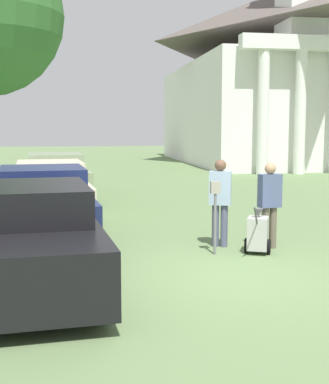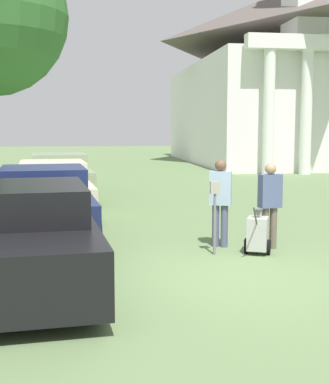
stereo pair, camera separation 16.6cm
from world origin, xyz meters
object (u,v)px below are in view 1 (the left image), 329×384
Objects in this scene: person_supervisor at (270,200)px; church at (259,74)px; equipment_cart at (258,233)px; parked_car_sage at (55,177)px; person_worker at (220,197)px; parked_car_black at (29,236)px; parked_car_cream at (50,190)px; parking_meter at (215,204)px; parked_car_navy at (43,206)px.

church is at bearing -117.00° from person_supervisor.
parked_car_sage is at bearing 139.87° from equipment_cart.
person_worker is 1.06m from equipment_cart.
parked_car_cream is (-0.00, 6.12, -0.02)m from parked_car_black.
person_supervisor is at bearing -178.89° from person_worker.
parking_meter is 0.98m from equipment_cart.
equipment_cart is at bearing 147.68° from person_worker.
church is (12.67, 16.81, 5.10)m from parked_car_sage.
parking_meter is (3.21, -1.88, 0.23)m from parked_car_navy.
parked_car_sage reaches higher than parking_meter.
church is at bearing 95.13° from equipment_cart.
person_supervisor reaches higher than parked_car_black.
parked_car_sage is (-0.00, 6.38, 0.00)m from parked_car_navy.
church reaches higher than equipment_cart.
parked_car_navy is at bearing -95.17° from parked_car_sage.
parked_car_black is at bearing 47.86° from person_worker.
person_worker is (0.26, 0.63, 0.03)m from parking_meter.
parked_car_sage is 5.29× the size of equipment_cart.
parked_car_black is 9.50m from parked_car_sage.
parking_meter is 0.82× the size of person_supervisor.
parked_car_black is 5.38× the size of equipment_cart.
parked_car_black is 4.65m from person_supervisor.
person_worker is at bearing 67.48° from parking_meter.
parked_car_cream is 3.11× the size of person_supervisor.
equipment_cart is (4.01, -1.94, -0.33)m from parked_car_navy.
parked_car_sage is 3.07× the size of person_worker.
parked_car_navy reaches higher than parked_car_black.
person_supervisor is 26.55m from church.
person_worker is at bearing 152.26° from equipment_cart.
parked_car_navy reaches higher than parked_car_cream.
parked_car_black is at bearing -158.83° from parking_meter.
parked_car_cream reaches higher than parking_meter.
equipment_cart is (-0.36, -0.39, -0.56)m from person_supervisor.
equipment_cart is at bearing -31.00° from parked_car_navy.
person_worker is at bearing 23.14° from parked_car_black.
church is at bearing 52.72° from parked_car_cream.
person_worker is (3.47, -7.63, 0.26)m from parked_car_sage.
equipment_cart is 0.04× the size of church.
parking_meter is at bearing 7.27° from person_supervisor.
parking_meter is 0.79× the size of person_worker.
parked_car_black is 3.12m from parked_car_navy.
parked_car_cream reaches higher than equipment_cart.
parked_car_cream is at bearing -54.66° from person_supervisor.
parked_car_sage is 0.21× the size of church.
parked_car_black is 1.02× the size of parked_car_sage.
church reaches higher than parking_meter.
parked_car_sage is 8.39m from person_worker.
parked_car_cream is 24.38m from church.
parked_car_black is 4.19m from equipment_cart.
church is (12.67, 23.19, 5.11)m from parked_car_navy.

